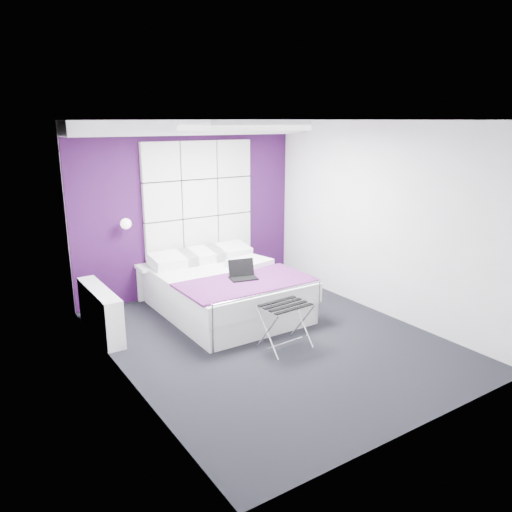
{
  "coord_description": "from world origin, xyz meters",
  "views": [
    {
      "loc": [
        -3.25,
        -4.62,
        2.59
      ],
      "look_at": [
        0.01,
        0.35,
        0.98
      ],
      "focal_mm": 35.0,
      "sensor_mm": 36.0,
      "label": 1
    }
  ],
  "objects_px": {
    "nightstand": "(153,267)",
    "luggage_rack": "(285,326)",
    "bed": "(226,291)",
    "wall_lamp": "(125,223)",
    "radiator": "(100,312)",
    "laptop": "(242,274)"
  },
  "relations": [
    {
      "from": "luggage_rack",
      "to": "laptop",
      "type": "relative_size",
      "value": 1.59
    },
    {
      "from": "luggage_rack",
      "to": "laptop",
      "type": "xyz_separation_m",
      "value": [
        0.02,
        1.0,
        0.38
      ]
    },
    {
      "from": "wall_lamp",
      "to": "bed",
      "type": "bearing_deg",
      "value": -42.61
    },
    {
      "from": "bed",
      "to": "radiator",
      "type": "bearing_deg",
      "value": 173.12
    },
    {
      "from": "wall_lamp",
      "to": "radiator",
      "type": "relative_size",
      "value": 0.12
    },
    {
      "from": "bed",
      "to": "nightstand",
      "type": "height_order",
      "value": "bed"
    },
    {
      "from": "nightstand",
      "to": "radiator",
      "type": "bearing_deg",
      "value": -144.12
    },
    {
      "from": "bed",
      "to": "nightstand",
      "type": "relative_size",
      "value": 4.69
    },
    {
      "from": "nightstand",
      "to": "laptop",
      "type": "height_order",
      "value": "laptop"
    },
    {
      "from": "bed",
      "to": "nightstand",
      "type": "xyz_separation_m",
      "value": [
        -0.69,
        0.92,
        0.24
      ]
    },
    {
      "from": "nightstand",
      "to": "luggage_rack",
      "type": "bearing_deg",
      "value": -73.12
    },
    {
      "from": "wall_lamp",
      "to": "bed",
      "type": "height_order",
      "value": "wall_lamp"
    },
    {
      "from": "wall_lamp",
      "to": "bed",
      "type": "xyz_separation_m",
      "value": [
        1.05,
        -0.96,
        -0.91
      ]
    },
    {
      "from": "radiator",
      "to": "nightstand",
      "type": "relative_size",
      "value": 2.69
    },
    {
      "from": "radiator",
      "to": "laptop",
      "type": "relative_size",
      "value": 3.46
    },
    {
      "from": "bed",
      "to": "laptop",
      "type": "distance_m",
      "value": 0.5
    },
    {
      "from": "wall_lamp",
      "to": "laptop",
      "type": "distance_m",
      "value": 1.81
    },
    {
      "from": "wall_lamp",
      "to": "luggage_rack",
      "type": "distance_m",
      "value": 2.73
    },
    {
      "from": "wall_lamp",
      "to": "bed",
      "type": "relative_size",
      "value": 0.07
    },
    {
      "from": "wall_lamp",
      "to": "nightstand",
      "type": "xyz_separation_m",
      "value": [
        0.36,
        -0.04,
        -0.67
      ]
    },
    {
      "from": "wall_lamp",
      "to": "luggage_rack",
      "type": "bearing_deg",
      "value": -65.76
    },
    {
      "from": "radiator",
      "to": "luggage_rack",
      "type": "relative_size",
      "value": 2.18
    }
  ]
}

